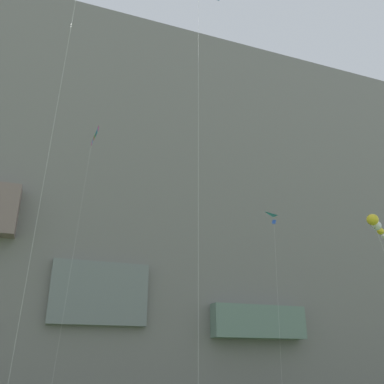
{
  "coord_description": "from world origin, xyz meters",
  "views": [
    {
      "loc": [
        -8.2,
        -6.05,
        3.9
      ],
      "look_at": [
        2.13,
        22.75,
        16.33
      ],
      "focal_mm": 39.55,
      "sensor_mm": 36.0,
      "label": 1
    }
  ],
  "objects_px": {
    "kite_windsock_far_left": "(376,225)",
    "kite_banner_high_left": "(66,3)",
    "kite_delta_upper_right": "(278,223)",
    "kite_banner_upper_mid": "(93,145)"
  },
  "relations": [
    {
      "from": "kite_banner_upper_mid",
      "to": "kite_delta_upper_right",
      "type": "bearing_deg",
      "value": -13.9
    },
    {
      "from": "kite_banner_upper_mid",
      "to": "kite_windsock_far_left",
      "type": "bearing_deg",
      "value": -37.09
    },
    {
      "from": "kite_banner_high_left",
      "to": "kite_delta_upper_right",
      "type": "height_order",
      "value": "kite_banner_high_left"
    },
    {
      "from": "kite_windsock_far_left",
      "to": "kite_banner_upper_mid",
      "type": "height_order",
      "value": "kite_banner_upper_mid"
    },
    {
      "from": "kite_banner_upper_mid",
      "to": "kite_delta_upper_right",
      "type": "xyz_separation_m",
      "value": [
        20.95,
        -5.18,
        -8.88
      ]
    },
    {
      "from": "kite_windsock_far_left",
      "to": "kite_banner_high_left",
      "type": "xyz_separation_m",
      "value": [
        -27.78,
        -4.6,
        11.28
      ]
    },
    {
      "from": "kite_banner_upper_mid",
      "to": "kite_banner_high_left",
      "type": "bearing_deg",
      "value": -101.86
    },
    {
      "from": "kite_windsock_far_left",
      "to": "kite_banner_upper_mid",
      "type": "relative_size",
      "value": 0.54
    },
    {
      "from": "kite_windsock_far_left",
      "to": "kite_delta_upper_right",
      "type": "xyz_separation_m",
      "value": [
        -2.2,
        12.32,
        3.77
      ]
    },
    {
      "from": "kite_windsock_far_left",
      "to": "kite_banner_high_left",
      "type": "bearing_deg",
      "value": -170.6
    }
  ]
}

